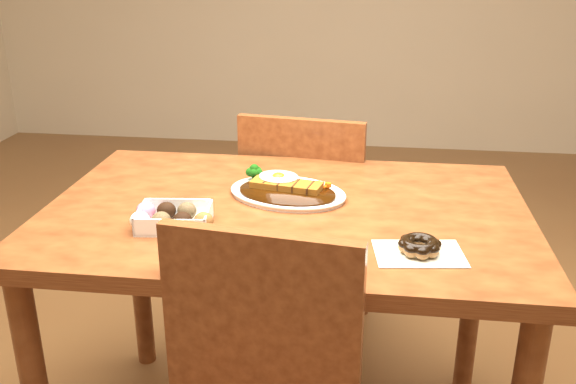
# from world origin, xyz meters

# --- Properties ---
(table) EXTENTS (1.20, 0.80, 0.75)m
(table) POSITION_xyz_m (0.00, 0.00, 0.65)
(table) COLOR #542410
(table) RESTS_ON ground
(chair_far) EXTENTS (0.47, 0.47, 0.87)m
(chair_far) POSITION_xyz_m (0.01, 0.54, 0.48)
(chair_far) COLOR #542410
(chair_far) RESTS_ON ground
(katsu_curry_plate) EXTENTS (0.35, 0.29, 0.06)m
(katsu_curry_plate) POSITION_xyz_m (-0.01, 0.08, 0.77)
(katsu_curry_plate) COLOR white
(katsu_curry_plate) RESTS_ON table
(donut_box) EXTENTS (0.20, 0.14, 0.05)m
(donut_box) POSITION_xyz_m (-0.25, -0.15, 0.77)
(donut_box) COLOR white
(donut_box) RESTS_ON table
(pon_de_ring) EXTENTS (0.20, 0.15, 0.04)m
(pon_de_ring) POSITION_xyz_m (0.31, -0.22, 0.77)
(pon_de_ring) COLOR silver
(pon_de_ring) RESTS_ON table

